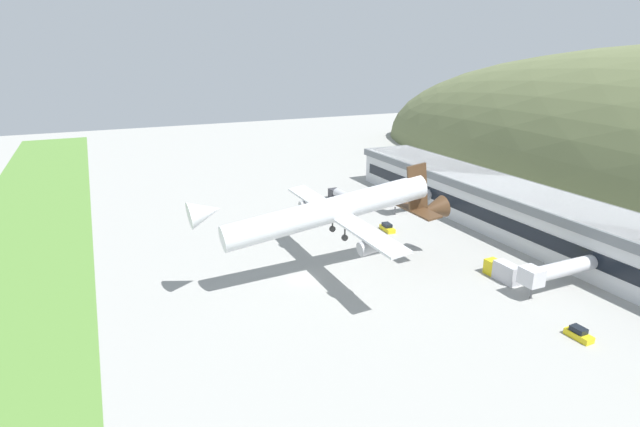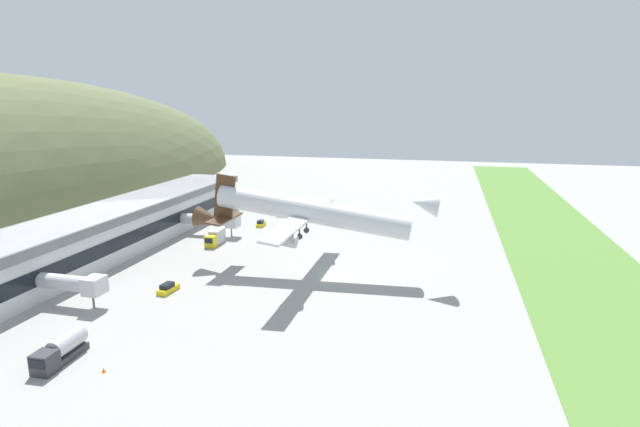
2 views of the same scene
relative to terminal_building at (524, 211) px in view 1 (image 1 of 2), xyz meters
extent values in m
plane|color=#9E9E99|center=(0.66, -51.94, -5.74)|extent=(407.28, 407.28, 0.00)
cube|color=silver|center=(0.00, 0.02, -0.68)|extent=(112.96, 14.32, 10.11)
cube|color=slate|center=(0.00, 0.02, 3.47)|extent=(114.16, 15.52, 1.82)
cube|color=black|center=(0.00, -7.19, -1.19)|extent=(108.44, 0.16, 2.83)
cylinder|color=silver|center=(-24.19, -12.38, -1.74)|extent=(2.60, 10.48, 2.60)
cube|color=silver|center=(-24.19, -17.63, -1.74)|extent=(3.38, 2.86, 2.86)
cylinder|color=slate|center=(-24.19, -17.13, -3.74)|extent=(0.36, 0.36, 4.00)
cylinder|color=silver|center=(22.59, -14.17, -1.74)|extent=(2.60, 14.06, 2.60)
cube|color=silver|center=(22.59, -21.20, -1.74)|extent=(3.38, 2.86, 2.86)
cylinder|color=slate|center=(22.59, -20.70, -3.74)|extent=(0.36, 0.36, 4.00)
cylinder|color=silver|center=(1.30, -47.49, 6.69)|extent=(4.44, 38.29, 9.05)
cone|color=silver|center=(1.30, -68.79, 9.31)|extent=(4.35, 5.38, 4.91)
cone|color=#4C331E|center=(1.30, -25.75, 4.02)|extent=(4.35, 6.26, 5.02)
cube|color=#4C331E|center=(1.30, -29.27, 8.84)|extent=(0.50, 5.04, 9.20)
cube|color=#4C331E|center=(1.30, -29.05, 4.43)|extent=(11.54, 3.13, 0.74)
cube|color=silver|center=(1.30, -45.60, 5.68)|extent=(39.90, 3.63, 0.89)
cylinder|color=#9E9EA3|center=(-10.67, -46.14, 4.20)|extent=(2.30, 3.85, 2.72)
cylinder|color=#9E9EA3|center=(13.27, -46.14, 4.20)|extent=(2.30, 3.85, 2.72)
cylinder|color=#2D2D2D|center=(-1.14, -45.60, 3.36)|extent=(0.28, 0.28, 2.20)
cylinder|color=#2D2D2D|center=(-1.14, -45.60, 2.26)|extent=(0.45, 1.10, 1.10)
cylinder|color=#2D2D2D|center=(3.74, -45.60, 3.36)|extent=(0.28, 0.28, 2.20)
cylinder|color=#2D2D2D|center=(3.74, -45.60, 2.26)|extent=(0.45, 1.10, 1.10)
cylinder|color=#2D2D2D|center=(1.30, -60.70, 5.33)|extent=(0.22, 0.22, 1.98)
cylinder|color=#2D2D2D|center=(1.30, -60.70, 4.34)|extent=(0.30, 0.82, 0.82)
cube|color=gold|center=(-14.78, -25.15, -5.27)|extent=(4.68, 2.16, 0.93)
cube|color=black|center=(-15.01, -25.13, -4.43)|extent=(2.62, 1.73, 0.76)
cube|color=gold|center=(34.46, -24.01, -5.27)|extent=(3.84, 1.82, 0.93)
cube|color=black|center=(34.27, -24.01, -4.43)|extent=(2.13, 1.52, 0.76)
cube|color=gold|center=(12.68, -19.92, -4.36)|extent=(2.28, 2.31, 2.75)
cube|color=black|center=(11.53, -19.93, -3.87)|extent=(0.11, 1.94, 1.21)
cube|color=#B7B7BC|center=(16.18, -19.86, -4.05)|extent=(4.80, 2.35, 3.38)
cube|color=#333338|center=(-42.90, -24.81, -4.36)|extent=(2.74, 2.67, 2.75)
cube|color=black|center=(-44.25, -24.87, -3.86)|extent=(0.18, 2.17, 1.21)
cube|color=#38383D|center=(-38.80, -24.63, -5.29)|extent=(5.69, 2.55, 0.90)
cylinder|color=#B7B7BC|center=(-38.80, -24.63, -3.62)|extent=(5.41, 2.66, 2.43)
cube|color=orange|center=(-40.98, -31.71, -5.72)|extent=(0.52, 0.52, 0.03)
cone|color=orange|center=(-40.98, -31.71, -5.43)|extent=(0.40, 0.40, 0.55)
camera|label=1|loc=(75.36, -82.89, 33.13)|focal=28.00mm
camera|label=2|loc=(-89.27, -71.97, 27.45)|focal=28.00mm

